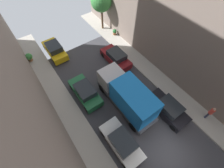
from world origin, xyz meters
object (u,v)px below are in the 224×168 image
pedestrian (211,113)px  potted_plant_3 (29,57)px  parked_car_left_4 (85,92)px  potted_plant_0 (115,32)px  parked_car_right_2 (168,109)px  parked_car_right_3 (116,58)px  street_tree_1 (101,1)px  delivery_truck (128,96)px  parked_car_left_5 (55,50)px  parked_car_left_3 (122,143)px

pedestrian → potted_plant_3: size_ratio=1.69×
parked_car_left_4 → potted_plant_0: parked_car_left_4 is taller
potted_plant_3 → parked_car_right_2: bearing=-59.6°
parked_car_left_4 → parked_car_right_2: bearing=-48.6°
potted_plant_0 → parked_car_right_3: bearing=-124.4°
street_tree_1 → parked_car_right_3: bearing=-110.1°
pedestrian → potted_plant_3: 20.20m
delivery_truck → street_tree_1: street_tree_1 is taller
pedestrian → delivery_truck: bearing=134.6°
parked_car_right_2 → delivery_truck: 4.04m
parked_car_left_5 → parked_car_right_2: bearing=-68.5°
potted_plant_3 → street_tree_1: bearing=1.8°
parked_car_left_4 → street_tree_1: bearing=47.9°
parked_car_left_3 → parked_car_left_4: 6.04m
parked_car_left_5 → parked_car_right_3: bearing=-45.5°
parked_car_left_5 → parked_car_right_3: same height
street_tree_1 → potted_plant_3: (-10.78, -0.34, -3.32)m
parked_car_right_3 → pedestrian: pedestrian is taller
street_tree_1 → potted_plant_3: street_tree_1 is taller
parked_car_right_3 → potted_plant_0: parked_car_right_3 is taller
pedestrian → potted_plant_0: (0.28, 15.02, -0.49)m
pedestrian → parked_car_left_3: bearing=161.7°
street_tree_1 → parked_car_left_5: bearing=-172.8°
parked_car_left_5 → parked_car_right_2: same height
parked_car_right_2 → potted_plant_3: (-8.41, 14.36, -0.01)m
parked_car_left_4 → parked_car_left_3: bearing=-90.0°
parked_car_left_4 → street_tree_1: 12.04m
potted_plant_3 → pedestrian: bearing=-56.9°
parked_car_left_4 → parked_car_right_2: same height
delivery_truck → potted_plant_0: size_ratio=8.01×
parked_car_right_2 → street_tree_1: (2.37, 14.70, 3.30)m
potted_plant_3 → parked_car_left_4: bearing=-69.9°
pedestrian → street_tree_1: 17.52m
street_tree_1 → potted_plant_0: 4.14m
pedestrian → potted_plant_3: bearing=123.1°
parked_car_left_3 → parked_car_left_5: same height
parked_car_left_5 → delivery_truck: bearing=-76.1°
parked_car_left_5 → parked_car_left_4: bearing=-90.0°
delivery_truck → street_tree_1: (5.07, 11.89, 2.24)m
parked_car_left_4 → pedestrian: pedestrian is taller
parked_car_left_3 → parked_car_right_3: bearing=56.5°
parked_car_left_3 → pedestrian: size_ratio=2.44×
parked_car_left_3 → delivery_truck: size_ratio=0.64×
parked_car_right_3 → street_tree_1: bearing=69.9°
parked_car_left_4 → parked_car_right_3: 5.80m
parked_car_left_3 → parked_car_right_2: (5.40, -0.07, 0.00)m
parked_car_right_3 → delivery_truck: bearing=-116.5°
delivery_truck → potted_plant_0: (5.59, 9.64, -1.20)m
parked_car_right_2 → parked_car_left_4: bearing=131.4°
potted_plant_3 → delivery_truck: bearing=-63.7°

